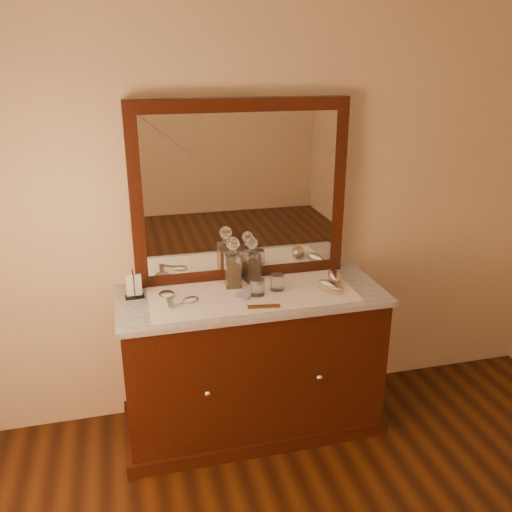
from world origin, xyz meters
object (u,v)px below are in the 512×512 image
mirror_frame (241,192)px  pin_dish (243,296)px  comb (264,306)px  napkin_rack (134,287)px  brush_near (331,287)px  decanter_right (252,264)px  dresser_cabinet (252,364)px  hand_mirror_inner (188,301)px  decanter_left (233,268)px  brush_far (334,277)px  hand_mirror_outer (167,296)px

mirror_frame → pin_dish: bearing=-101.4°
mirror_frame → comb: (0.02, -0.44, -0.49)m
napkin_rack → brush_near: size_ratio=0.81×
decanter_right → mirror_frame: bearing=113.9°
pin_dish → napkin_rack: bearing=164.4°
comb → napkin_rack: bearing=163.7°
dresser_cabinet → hand_mirror_inner: hand_mirror_inner is taller
pin_dish → mirror_frame: bearing=78.6°
comb → decanter_left: decanter_left is taller
dresser_cabinet → decanter_left: size_ratio=4.89×
pin_dish → napkin_rack: (-0.55, 0.15, 0.05)m
decanter_right → pin_dish: bearing=-115.8°
brush_near → decanter_right: bearing=148.5°
dresser_cabinet → decanter_right: bearing=75.2°
decanter_right → brush_far: (0.46, -0.11, -0.08)m
comb → brush_far: (0.48, 0.24, 0.02)m
napkin_rack → decanter_right: (0.65, 0.05, 0.04)m
brush_far → pin_dish: bearing=-169.4°
mirror_frame → brush_far: size_ratio=7.02×
comb → napkin_rack: size_ratio=1.12×
dresser_cabinet → napkin_rack: napkin_rack is taller
brush_far → napkin_rack: bearing=177.4°
pin_dish → napkin_rack: napkin_rack is taller
pin_dish → brush_far: size_ratio=0.49×
dresser_cabinet → napkin_rack: size_ratio=9.36×
dresser_cabinet → pin_dish: size_ratio=16.62×
decanter_right → hand_mirror_outer: bearing=-167.9°
pin_dish → decanter_left: (-0.02, 0.16, 0.10)m
hand_mirror_inner → napkin_rack: bearing=153.4°
comb → hand_mirror_inner: bearing=165.1°
decanter_left → brush_far: 0.58m
pin_dish → decanter_left: decanter_left is taller
pin_dish → brush_near: brush_near is taller
decanter_left → pin_dish: bearing=-84.1°
comb → decanter_left: (-0.10, 0.30, 0.11)m
decanter_left → hand_mirror_outer: bearing=-170.9°
hand_mirror_outer → decanter_left: bearing=9.1°
mirror_frame → brush_far: mirror_frame is taller
brush_near → brush_far: brush_near is taller
decanter_left → hand_mirror_outer: decanter_left is taller
pin_dish → comb: bearing=-60.4°
mirror_frame → brush_near: size_ratio=6.53×
brush_near → hand_mirror_inner: size_ratio=1.06×
mirror_frame → decanter_left: 0.42m
mirror_frame → decanter_right: mirror_frame is taller
mirror_frame → brush_far: (0.50, -0.20, -0.47)m
hand_mirror_inner → decanter_left: bearing=28.2°
decanter_left → brush_far: bearing=-6.0°
dresser_cabinet → napkin_rack: (-0.61, 0.10, 0.50)m
decanter_left → brush_near: 0.54m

